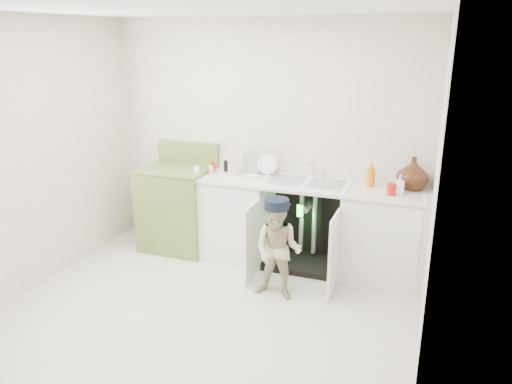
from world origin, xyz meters
TOP-DOWN VIEW (x-y plane):
  - ground at (0.00, 0.00)m, footprint 3.50×3.50m
  - room_shell at (0.00, 0.00)m, footprint 6.00×5.50m
  - counter_run at (0.58, 1.21)m, footprint 2.44×1.02m
  - avocado_stove at (-0.91, 1.18)m, footprint 0.75×0.65m
  - repair_worker at (0.49, 0.46)m, footprint 0.46×0.59m

SIDE VIEW (x-z plane):
  - ground at x=0.00m, z-range 0.00..0.00m
  - counter_run at x=0.58m, z-range -0.13..1.08m
  - repair_worker at x=0.49m, z-range 0.01..0.95m
  - avocado_stove at x=-0.91m, z-range -0.10..1.06m
  - room_shell at x=0.00m, z-range 0.62..1.88m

